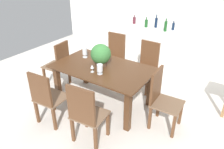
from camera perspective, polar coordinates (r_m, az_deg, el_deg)
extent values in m
plane|color=silver|center=(4.36, -1.79, -6.80)|extent=(7.04, 7.04, 0.00)
cube|color=white|center=(6.01, 13.04, 15.85)|extent=(6.40, 0.10, 2.60)
cube|color=#4C2D19|center=(3.94, -2.42, 1.79)|extent=(1.79, 1.07, 0.03)
cube|color=#4C2D19|center=(4.32, -13.99, -2.32)|extent=(0.09, 0.09, 0.74)
cube|color=#4C2D19|center=(3.49, 4.15, -9.52)|extent=(0.09, 0.09, 0.74)
cube|color=#4C2D19|center=(4.84, -6.91, 1.77)|extent=(0.09, 0.09, 0.74)
cube|color=#4C2D19|center=(4.11, 9.97, -3.52)|extent=(0.09, 0.09, 0.74)
cube|color=brown|center=(3.90, -10.98, -8.18)|extent=(0.05, 0.05, 0.43)
cube|color=brown|center=(4.13, -15.13, -6.51)|extent=(0.05, 0.05, 0.43)
cube|color=brown|center=(3.68, -14.82, -11.16)|extent=(0.05, 0.05, 0.43)
cube|color=brown|center=(3.92, -18.99, -9.18)|extent=(0.05, 0.05, 0.43)
cube|color=brown|center=(3.77, -15.41, -5.89)|extent=(0.49, 0.49, 0.03)
cube|color=brown|center=(3.52, -18.28, -3.84)|extent=(0.42, 0.07, 0.51)
cube|color=brown|center=(5.19, -14.58, 1.03)|extent=(0.05, 0.05, 0.43)
cube|color=brown|center=(4.97, -17.19, -0.58)|extent=(0.05, 0.05, 0.43)
cube|color=brown|center=(4.95, -11.10, 0.06)|extent=(0.05, 0.05, 0.43)
cube|color=brown|center=(4.72, -13.68, -1.68)|extent=(0.05, 0.05, 0.43)
cube|color=brown|center=(4.85, -14.46, 2.13)|extent=(0.51, 0.47, 0.03)
cube|color=brown|center=(4.60, -12.84, 4.81)|extent=(0.08, 0.39, 0.55)
cube|color=brown|center=(4.62, 4.89, -1.57)|extent=(0.05, 0.05, 0.43)
cube|color=brown|center=(4.47, 9.02, -2.96)|extent=(0.05, 0.05, 0.43)
cube|color=brown|center=(4.93, 7.33, 0.27)|extent=(0.05, 0.05, 0.43)
cube|color=brown|center=(4.78, 11.26, -0.96)|extent=(0.05, 0.05, 0.43)
cube|color=brown|center=(4.59, 8.32, 1.24)|extent=(0.47, 0.49, 0.03)
cube|color=brown|center=(4.65, 9.85, 5.35)|extent=(0.42, 0.06, 0.55)
cube|color=brown|center=(3.48, -1.09, -12.77)|extent=(0.05, 0.05, 0.43)
cube|color=brown|center=(3.64, -6.74, -10.75)|extent=(0.05, 0.05, 0.43)
cube|color=brown|center=(3.25, -4.31, -16.41)|extent=(0.05, 0.05, 0.43)
cube|color=brown|center=(3.43, -10.21, -14.00)|extent=(0.05, 0.05, 0.43)
cube|color=brown|center=(3.29, -5.79, -10.42)|extent=(0.52, 0.48, 0.03)
cube|color=brown|center=(2.99, -8.14, -8.09)|extent=(0.44, 0.08, 0.55)
cube|color=brown|center=(5.00, -3.12, 0.92)|extent=(0.04, 0.04, 0.43)
cube|color=brown|center=(4.81, 0.69, -0.22)|extent=(0.04, 0.04, 0.43)
cube|color=brown|center=(5.28, -0.76, 2.47)|extent=(0.04, 0.04, 0.43)
cube|color=brown|center=(5.10, 2.93, 1.45)|extent=(0.04, 0.04, 0.43)
cube|color=brown|center=(4.94, -0.07, 3.57)|extent=(0.47, 0.46, 0.03)
cube|color=brown|center=(4.99, 1.21, 7.56)|extent=(0.43, 0.05, 0.58)
cube|color=brown|center=(3.56, 15.80, -12.89)|extent=(0.05, 0.05, 0.43)
cube|color=brown|center=(3.85, 17.49, -9.61)|extent=(0.05, 0.05, 0.43)
cube|color=brown|center=(3.64, 9.88, -11.08)|extent=(0.05, 0.05, 0.43)
cube|color=brown|center=(3.93, 12.02, -8.03)|extent=(0.05, 0.05, 0.43)
cube|color=brown|center=(3.60, 14.21, -7.47)|extent=(0.48, 0.47, 0.03)
cube|color=brown|center=(3.50, 11.48, -2.74)|extent=(0.06, 0.42, 0.54)
cylinder|color=#4C3828|center=(3.99, -2.89, 2.99)|extent=(0.22, 0.22, 0.08)
sphere|color=#387538|center=(3.92, -2.95, 5.36)|extent=(0.37, 0.37, 0.37)
sphere|color=#DB9EB2|center=(3.99, -2.34, 7.46)|extent=(0.05, 0.05, 0.05)
sphere|color=#DB9EB2|center=(4.02, -3.89, 7.42)|extent=(0.06, 0.06, 0.06)
sphere|color=#DB9EB2|center=(3.94, -4.56, 5.42)|extent=(0.05, 0.05, 0.05)
cylinder|color=silver|center=(4.37, -7.04, 4.57)|extent=(0.09, 0.09, 0.01)
cylinder|color=silver|center=(4.36, -7.07, 4.91)|extent=(0.02, 0.02, 0.04)
cylinder|color=silver|center=(4.32, -7.14, 6.07)|extent=(0.09, 0.09, 0.15)
cylinder|color=silver|center=(3.70, -3.17, 0.24)|extent=(0.09, 0.09, 0.01)
cylinder|color=silver|center=(3.69, -3.18, 0.58)|extent=(0.02, 0.02, 0.04)
cylinder|color=silver|center=(3.65, -3.22, 1.73)|extent=(0.10, 0.10, 0.13)
cylinder|color=silver|center=(3.77, -5.15, 0.70)|extent=(0.06, 0.06, 0.00)
cylinder|color=silver|center=(3.76, -5.18, 1.21)|extent=(0.01, 0.01, 0.07)
cone|color=silver|center=(3.73, -5.22, 2.11)|extent=(0.06, 0.06, 0.06)
cube|color=white|center=(5.77, 9.56, 7.24)|extent=(1.46, 0.61, 0.97)
cylinder|color=#0F1E38|center=(5.56, 15.70, 11.98)|extent=(0.06, 0.06, 0.17)
cylinder|color=#0F1E38|center=(5.54, 15.85, 13.08)|extent=(0.03, 0.03, 0.05)
cylinder|color=#511E28|center=(5.97, 5.83, 13.85)|extent=(0.08, 0.08, 0.16)
cylinder|color=#511E28|center=(5.94, 5.88, 14.89)|extent=(0.03, 0.03, 0.06)
cylinder|color=#194C1E|center=(5.40, 13.81, 12.12)|extent=(0.07, 0.07, 0.24)
cylinder|color=#194C1E|center=(5.36, 14.00, 13.67)|extent=(0.03, 0.03, 0.06)
cylinder|color=#194C1E|center=(5.66, 8.93, 13.01)|extent=(0.08, 0.08, 0.18)
cylinder|color=#194C1E|center=(5.63, 9.03, 14.27)|extent=(0.02, 0.02, 0.07)
cylinder|color=#0F1E38|center=(5.67, 11.44, 13.10)|extent=(0.07, 0.07, 0.24)
cylinder|color=#0F1E38|center=(5.63, 11.60, 14.67)|extent=(0.03, 0.03, 0.08)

